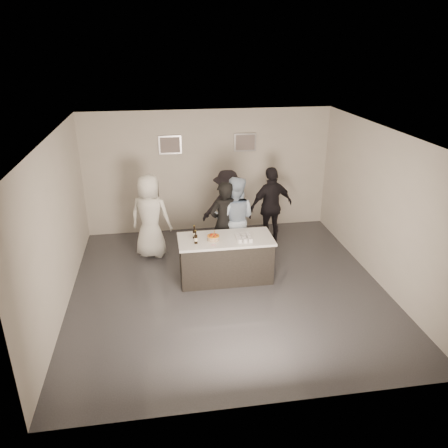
# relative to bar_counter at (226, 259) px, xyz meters

# --- Properties ---
(floor) EXTENTS (6.00, 6.00, 0.00)m
(floor) POSITION_rel_bar_counter_xyz_m (-0.01, -0.38, -0.45)
(floor) COLOR #3D3D42
(floor) RESTS_ON ground
(ceiling) EXTENTS (6.00, 6.00, 0.00)m
(ceiling) POSITION_rel_bar_counter_xyz_m (-0.01, -0.38, 2.55)
(ceiling) COLOR white
(wall_back) EXTENTS (6.00, 0.04, 3.00)m
(wall_back) POSITION_rel_bar_counter_xyz_m (-0.01, 2.62, 1.05)
(wall_back) COLOR beige
(wall_back) RESTS_ON ground
(wall_front) EXTENTS (6.00, 0.04, 3.00)m
(wall_front) POSITION_rel_bar_counter_xyz_m (-0.01, -3.38, 1.05)
(wall_front) COLOR beige
(wall_front) RESTS_ON ground
(wall_left) EXTENTS (0.04, 6.00, 3.00)m
(wall_left) POSITION_rel_bar_counter_xyz_m (-3.01, -0.38, 1.05)
(wall_left) COLOR beige
(wall_left) RESTS_ON ground
(wall_right) EXTENTS (0.04, 6.00, 3.00)m
(wall_right) POSITION_rel_bar_counter_xyz_m (2.99, -0.38, 1.05)
(wall_right) COLOR beige
(wall_right) RESTS_ON ground
(picture_left) EXTENTS (0.54, 0.04, 0.44)m
(picture_left) POSITION_rel_bar_counter_xyz_m (-0.91, 2.59, 1.75)
(picture_left) COLOR #B2B2B7
(picture_left) RESTS_ON wall_back
(picture_right) EXTENTS (0.54, 0.04, 0.44)m
(picture_right) POSITION_rel_bar_counter_xyz_m (0.89, 2.59, 1.75)
(picture_right) COLOR #B2B2B7
(picture_right) RESTS_ON wall_back
(bar_counter) EXTENTS (1.86, 0.86, 0.90)m
(bar_counter) POSITION_rel_bar_counter_xyz_m (0.00, 0.00, 0.00)
(bar_counter) COLOR white
(bar_counter) RESTS_ON ground
(cake) EXTENTS (0.24, 0.24, 0.08)m
(cake) POSITION_rel_bar_counter_xyz_m (-0.25, -0.05, 0.49)
(cake) COLOR orange
(cake) RESTS_ON bar_counter
(beer_bottle_a) EXTENTS (0.07, 0.07, 0.26)m
(beer_bottle_a) POSITION_rel_bar_counter_xyz_m (-0.60, 0.09, 0.58)
(beer_bottle_a) COLOR black
(beer_bottle_a) RESTS_ON bar_counter
(beer_bottle_b) EXTENTS (0.07, 0.07, 0.26)m
(beer_bottle_b) POSITION_rel_bar_counter_xyz_m (-0.60, -0.15, 0.58)
(beer_bottle_b) COLOR black
(beer_bottle_b) RESTS_ON bar_counter
(tumbler_cluster) EXTENTS (0.30, 0.40, 0.08)m
(tumbler_cluster) POSITION_rel_bar_counter_xyz_m (0.35, -0.10, 0.49)
(tumbler_cluster) COLOR gold
(tumbler_cluster) RESTS_ON bar_counter
(candles) EXTENTS (0.24, 0.08, 0.01)m
(candles) POSITION_rel_bar_counter_xyz_m (-0.26, -0.29, 0.45)
(candles) COLOR pink
(candles) RESTS_ON bar_counter
(person_main_black) EXTENTS (0.78, 0.64, 1.83)m
(person_main_black) POSITION_rel_bar_counter_xyz_m (0.08, 0.72, 0.46)
(person_main_black) COLOR black
(person_main_black) RESTS_ON ground
(person_main_blue) EXTENTS (1.09, 0.96, 1.88)m
(person_main_blue) POSITION_rel_bar_counter_xyz_m (0.33, 0.85, 0.49)
(person_main_blue) COLOR #ACC5E2
(person_main_blue) RESTS_ON ground
(person_guest_left) EXTENTS (1.07, 0.88, 1.87)m
(person_guest_left) POSITION_rel_bar_counter_xyz_m (-1.46, 1.30, 0.49)
(person_guest_left) COLOR white
(person_guest_left) RESTS_ON ground
(person_guest_right) EXTENTS (1.17, 0.73, 1.86)m
(person_guest_right) POSITION_rel_bar_counter_xyz_m (1.32, 1.53, 0.48)
(person_guest_right) COLOR black
(person_guest_right) RESTS_ON ground
(person_guest_back) EXTENTS (1.16, 0.68, 1.77)m
(person_guest_back) POSITION_rel_bar_counter_xyz_m (0.32, 1.71, 0.44)
(person_guest_back) COLOR black
(person_guest_back) RESTS_ON ground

